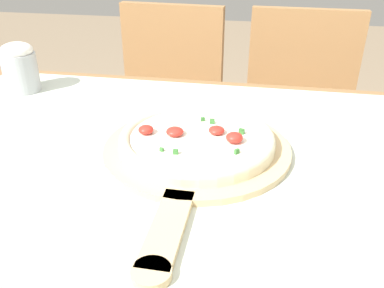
% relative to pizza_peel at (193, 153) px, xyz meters
% --- Properties ---
extents(dining_table, '(1.30, 0.96, 0.75)m').
position_rel_pizza_peel_xyz_m(dining_table, '(0.00, -0.06, -0.12)').
color(dining_table, olive).
rests_on(dining_table, ground_plane).
extents(towel_cloth, '(1.22, 0.88, 0.00)m').
position_rel_pizza_peel_xyz_m(towel_cloth, '(0.00, -0.06, -0.01)').
color(towel_cloth, silver).
rests_on(towel_cloth, dining_table).
extents(pizza_peel, '(0.34, 0.51, 0.01)m').
position_rel_pizza_peel_xyz_m(pizza_peel, '(0.00, 0.00, 0.00)').
color(pizza_peel, '#D6B784').
rests_on(pizza_peel, towel_cloth).
extents(pizza, '(0.28, 0.28, 0.04)m').
position_rel_pizza_peel_xyz_m(pizza, '(0.00, 0.02, 0.02)').
color(pizza, beige).
rests_on(pizza, pizza_peel).
extents(chair_left, '(0.43, 0.43, 0.88)m').
position_rel_pizza_peel_xyz_m(chair_left, '(-0.24, 0.73, -0.25)').
color(chair_left, '#A37547').
rests_on(chair_left, ground_plane).
extents(chair_right, '(0.41, 0.41, 0.88)m').
position_rel_pizza_peel_xyz_m(chair_right, '(0.24, 0.73, -0.25)').
color(chair_right, '#A37547').
rests_on(chair_right, ground_plane).
extents(flour_cup, '(0.08, 0.08, 0.12)m').
position_rel_pizza_peel_xyz_m(flour_cup, '(-0.48, 0.25, 0.06)').
color(flour_cup, '#B2B7BC').
rests_on(flour_cup, towel_cloth).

